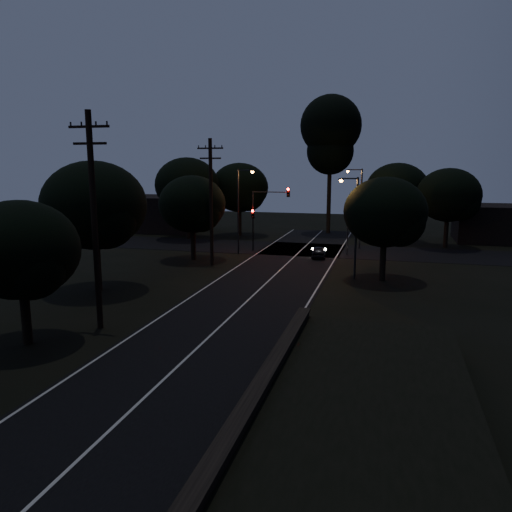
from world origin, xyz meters
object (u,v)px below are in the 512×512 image
Objects in this scene: signal_left at (253,222)px; signal_right at (348,225)px; utility_pole_far at (211,200)px; streetlight_b at (359,203)px; utility_pole_mid at (94,218)px; streetlight_a at (240,205)px; tall_pine at (331,134)px; streetlight_c at (354,221)px; signal_mast at (270,207)px; car at (319,252)px.

signal_left is 9.20m from signal_right.
streetlight_b is (11.31, 12.00, -0.85)m from utility_pole_far.
signal_left is at bearing 86.79° from utility_pole_mid.
tall_pine is at bearing 69.64° from streetlight_a.
streetlight_c is (0.52, -14.00, -0.29)m from streetlight_b.
signal_mast is at bearing 0.13° from signal_left.
tall_pine is 2.09× the size of streetlight_a.
signal_left is 0.51× the size of streetlight_a.
streetlight_a is 8.57m from car.
streetlight_b is 2.56× the size of car.
streetlight_b reaches higher than streetlight_c.
utility_pole_mid is at bearing -112.99° from signal_right.
signal_left and signal_right have the same top height.
signal_left is 0.66× the size of signal_mast.
streetlight_a is (0.69, 23.00, -1.10)m from utility_pole_mid.
utility_pole_far is at bearing -143.00° from signal_right.
signal_left is 10.84m from streetlight_b.
streetlight_b reaches higher than signal_mast.
utility_pole_mid reaches higher than utility_pole_far.
streetlight_c is at bearing -82.98° from signal_right.
tall_pine is (7.00, 23.00, 6.56)m from utility_pole_far.
streetlight_b is (11.31, 29.00, -1.10)m from utility_pole_mid.
signal_left is 0.51× the size of streetlight_b.
utility_pole_mid reaches higher than car.
signal_mast is 0.78× the size of streetlight_a.
signal_left is 14.52m from streetlight_c.
streetlight_c is at bearing -35.69° from streetlight_a.
utility_pole_mid is at bearing -93.21° from signal_left.
tall_pine is at bearing 111.38° from streetlight_b.
signal_mast is 3.13m from streetlight_a.
tall_pine reaches higher than streetlight_a.
streetlight_a is at bearing -110.36° from tall_pine.
signal_mast is 6.71m from car.
tall_pine is at bearing -92.59° from car.
streetlight_b is 7.94m from car.
utility_pole_mid is 0.66× the size of tall_pine.
signal_left is 1.00× the size of signal_right.
tall_pine is 2.23× the size of streetlight_c.
car is at bearing 35.93° from utility_pole_far.
signal_left is (1.40, 7.99, -2.65)m from utility_pole_far.
signal_right is at bearing 0.00° from signal_left.
car is (7.52, -0.05, -4.10)m from streetlight_a.
signal_right is 0.51× the size of streetlight_b.
streetlight_b is 1.07× the size of streetlight_c.
utility_pole_far is at bearing 170.40° from streetlight_c.
utility_pole_far is 6.10m from streetlight_a.
streetlight_c is (8.74, -9.99, 0.01)m from signal_mast.
tall_pine is 19.59m from streetlight_a.
signal_right is at bearing -146.19° from car.
signal_left reaches higher than car.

